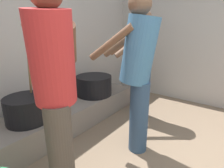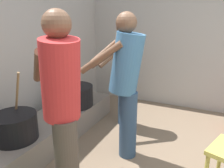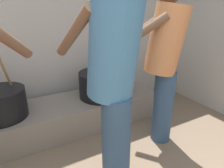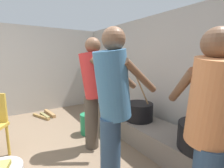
% 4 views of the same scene
% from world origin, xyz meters
% --- Properties ---
extents(hearth_ledge, '(2.36, 0.60, 0.32)m').
position_xyz_m(hearth_ledge, '(0.48, 2.03, 0.16)').
color(hearth_ledge, slate).
rests_on(hearth_ledge, ground_plane).
extents(cooking_pot_main, '(0.46, 0.46, 0.74)m').
position_xyz_m(cooking_pot_main, '(-0.05, 2.01, 0.46)').
color(cooking_pot_main, black).
rests_on(cooking_pot_main, hearth_ledge).
extents(cooking_pot_secondary, '(0.54, 0.54, 0.30)m').
position_xyz_m(cooking_pot_secondary, '(1.01, 1.99, 0.47)').
color(cooking_pot_secondary, black).
rests_on(cooking_pot_secondary, hearth_ledge).
extents(cook_in_red_shirt, '(0.68, 0.72, 1.62)m').
position_xyz_m(cook_in_red_shirt, '(-0.20, 1.24, 0.93)').
color(cook_in_red_shirt, '#4C4238').
rests_on(cook_in_red_shirt, ground_plane).
extents(cook_in_blue_shirt, '(0.41, 0.71, 1.62)m').
position_xyz_m(cook_in_blue_shirt, '(0.62, 1.03, 0.93)').
color(cook_in_blue_shirt, navy).
rests_on(cook_in_blue_shirt, ground_plane).
extents(cook_in_orange_shirt, '(0.71, 0.65, 1.55)m').
position_xyz_m(cook_in_orange_shirt, '(1.35, 1.36, 0.88)').
color(cook_in_orange_shirt, navy).
rests_on(cook_in_orange_shirt, ground_plane).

